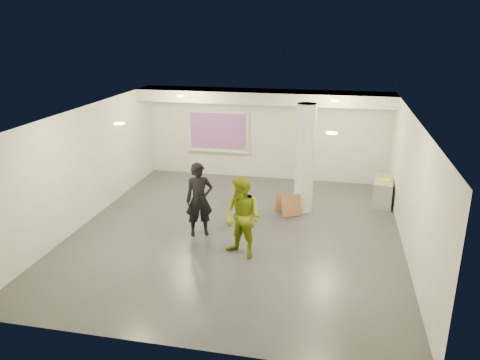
% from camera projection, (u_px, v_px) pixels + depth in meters
% --- Properties ---
extents(floor, '(8.00, 9.00, 0.01)m').
position_uv_depth(floor, '(237.00, 232.00, 11.75)').
color(floor, '#393C41').
rests_on(floor, ground).
extents(ceiling, '(8.00, 9.00, 0.01)m').
position_uv_depth(ceiling, '(236.00, 114.00, 10.79)').
color(ceiling, white).
rests_on(ceiling, floor).
extents(wall_back, '(8.00, 0.01, 3.00)m').
position_uv_depth(wall_back, '(265.00, 134.00, 15.45)').
color(wall_back, silver).
rests_on(wall_back, floor).
extents(wall_front, '(8.00, 0.01, 3.00)m').
position_uv_depth(wall_front, '(174.00, 265.00, 7.10)').
color(wall_front, silver).
rests_on(wall_front, floor).
extents(wall_left, '(0.01, 9.00, 3.00)m').
position_uv_depth(wall_left, '(85.00, 166.00, 12.05)').
color(wall_left, silver).
rests_on(wall_left, floor).
extents(wall_right, '(0.01, 9.00, 3.00)m').
position_uv_depth(wall_right, '(410.00, 187.00, 10.50)').
color(wall_right, silver).
rests_on(wall_right, floor).
extents(soffit_band, '(8.00, 1.10, 0.36)m').
position_uv_depth(soffit_band, '(263.00, 97.00, 14.52)').
color(soffit_band, silver).
rests_on(soffit_band, ceiling).
extents(downlight_nw, '(0.22, 0.22, 0.02)m').
position_uv_depth(downlight_nw, '(181.00, 96.00, 13.55)').
color(downlight_nw, '#FFC682').
rests_on(downlight_nw, ceiling).
extents(downlight_ne, '(0.22, 0.22, 0.02)m').
position_uv_depth(downlight_ne, '(335.00, 101.00, 12.69)').
color(downlight_ne, '#FFC682').
rests_on(downlight_ne, ceiling).
extents(downlight_sw, '(0.22, 0.22, 0.02)m').
position_uv_depth(downlight_sw, '(119.00, 123.00, 9.84)').
color(downlight_sw, '#FFC682').
rests_on(downlight_sw, ceiling).
extents(downlight_se, '(0.22, 0.22, 0.02)m').
position_uv_depth(downlight_se, '(332.00, 133.00, 8.98)').
color(downlight_se, '#FFC682').
rests_on(downlight_se, ceiling).
extents(column, '(0.52, 0.52, 3.00)m').
position_uv_depth(column, '(305.00, 159.00, 12.65)').
color(column, silver).
rests_on(column, floor).
extents(projection_screen, '(2.10, 0.13, 1.42)m').
position_uv_depth(projection_screen, '(218.00, 132.00, 15.71)').
color(projection_screen, silver).
rests_on(projection_screen, wall_back).
extents(credenza, '(0.64, 1.29, 0.73)m').
position_uv_depth(credenza, '(383.00, 191.00, 13.56)').
color(credenza, gray).
rests_on(credenza, floor).
extents(papers_stack, '(0.25, 0.30, 0.02)m').
position_uv_depth(papers_stack, '(386.00, 180.00, 13.30)').
color(papers_stack, silver).
rests_on(papers_stack, credenza).
extents(postit_pad, '(0.29, 0.37, 0.03)m').
position_uv_depth(postit_pad, '(385.00, 180.00, 13.29)').
color(postit_pad, yellow).
rests_on(postit_pad, credenza).
extents(cardboard_back, '(0.56, 0.39, 0.58)m').
position_uv_depth(cardboard_back, '(291.00, 206.00, 12.66)').
color(cardboard_back, '#91613F').
rests_on(cardboard_back, floor).
extents(cardboard_front, '(0.48, 0.25, 0.49)m').
position_uv_depth(cardboard_front, '(283.00, 202.00, 13.03)').
color(cardboard_front, '#91613F').
rests_on(cardboard_front, floor).
extents(woman, '(0.79, 0.67, 1.83)m').
position_uv_depth(woman, '(199.00, 200.00, 11.34)').
color(woman, black).
rests_on(woman, floor).
extents(man, '(1.12, 1.03, 1.86)m').
position_uv_depth(man, '(242.00, 218.00, 10.26)').
color(man, olive).
rests_on(man, floor).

